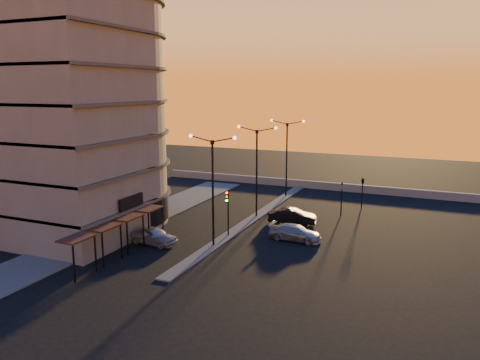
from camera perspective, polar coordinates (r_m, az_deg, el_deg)
name	(u,v)px	position (r m, az deg, el deg)	size (l,w,h in m)	color
ground	(214,246)	(40.28, -3.25, -8.07)	(120.00, 120.00, 0.00)	black
sidewalk_west	(139,220)	(48.77, -12.25, -4.77)	(5.00, 40.00, 0.12)	#474745
median	(256,216)	(48.99, 2.01, -4.45)	(1.20, 36.00, 0.12)	#474745
parapet	(314,185)	(63.13, 9.02, -0.59)	(44.00, 0.50, 1.00)	slate
building	(76,103)	(46.09, -19.36, 8.88)	(14.35, 17.08, 25.00)	#68615B
streetlamp_near	(213,182)	(38.79, -3.34, -0.25)	(4.32, 0.32, 9.51)	black
streetlamp_mid	(257,164)	(47.78, 2.05, 1.95)	(4.32, 0.32, 9.51)	black
streetlamp_far	(287,152)	(57.11, 5.72, 3.44)	(4.32, 0.32, 9.51)	black
traffic_light_main	(228,206)	(41.92, -1.53, -3.15)	(0.28, 0.44, 4.25)	black
signal_east_a	(341,198)	(50.11, 12.27, -2.14)	(0.13, 0.16, 3.60)	black
signal_east_b	(363,181)	(53.48, 14.74, -0.13)	(0.42, 1.99, 3.60)	black
car_hatchback	(153,235)	(41.26, -10.57, -6.66)	(1.79, 4.45, 1.52)	#A2A4AA
car_sedan	(292,216)	(46.68, 6.38, -4.40)	(1.63, 4.68, 1.54)	black
car_wagon	(295,233)	(41.83, 6.76, -6.40)	(1.92, 4.71, 1.37)	#96999D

